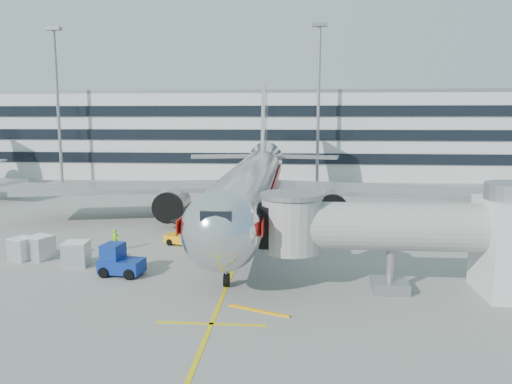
# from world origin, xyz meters

# --- Properties ---
(ground) EXTENTS (180.00, 180.00, 0.00)m
(ground) POSITION_xyz_m (0.00, 0.00, 0.00)
(ground) COLOR gray
(ground) RESTS_ON ground
(lead_in_line) EXTENTS (0.25, 70.00, 0.01)m
(lead_in_line) POSITION_xyz_m (0.00, 10.00, 0.01)
(lead_in_line) COLOR yellow
(lead_in_line) RESTS_ON ground
(stop_bar) EXTENTS (6.00, 0.25, 0.01)m
(stop_bar) POSITION_xyz_m (0.00, -14.00, 0.01)
(stop_bar) COLOR yellow
(stop_bar) RESTS_ON ground
(main_jet) EXTENTS (50.95, 48.70, 16.06)m
(main_jet) POSITION_xyz_m (0.00, 11.72, 4.23)
(main_jet) COLOR silver
(main_jet) RESTS_ON ground
(jet_bridge) EXTENTS (17.80, 4.50, 7.00)m
(jet_bridge) POSITION_xyz_m (12.18, -8.00, 3.87)
(jet_bridge) COLOR silver
(jet_bridge) RESTS_ON ground
(terminal) EXTENTS (150.00, 24.25, 15.60)m
(terminal) POSITION_xyz_m (0.00, 57.95, 7.80)
(terminal) COLOR silver
(terminal) RESTS_ON ground
(light_mast_west) EXTENTS (2.40, 1.20, 25.45)m
(light_mast_west) POSITION_xyz_m (-35.00, 42.00, 14.88)
(light_mast_west) COLOR gray
(light_mast_west) RESTS_ON ground
(light_mast_centre) EXTENTS (2.40, 1.20, 25.45)m
(light_mast_centre) POSITION_xyz_m (8.00, 42.00, 14.88)
(light_mast_centre) COLOR gray
(light_mast_centre) RESTS_ON ground
(belt_loader) EXTENTS (4.60, 2.94, 2.16)m
(belt_loader) POSITION_xyz_m (-4.63, 2.21, 0.61)
(belt_loader) COLOR #FFA70A
(belt_loader) RESTS_ON ground
(baggage_tug) EXTENTS (3.19, 2.28, 2.23)m
(baggage_tug) POSITION_xyz_m (-7.83, -6.19, 0.97)
(baggage_tug) COLOR navy
(baggage_tug) RESTS_ON ground
(cargo_container_left) EXTENTS (1.91, 1.91, 1.84)m
(cargo_container_left) POSITION_xyz_m (-11.78, -4.29, 0.92)
(cargo_container_left) COLOR #BABDC2
(cargo_container_left) RESTS_ON ground
(cargo_container_right) EXTENTS (2.20, 2.20, 1.82)m
(cargo_container_right) POSITION_xyz_m (-15.44, -2.70, 0.91)
(cargo_container_right) COLOR #BABDC2
(cargo_container_right) RESTS_ON ground
(cargo_container_front) EXTENTS (2.10, 2.10, 1.72)m
(cargo_container_front) POSITION_xyz_m (-16.72, -2.95, 0.87)
(cargo_container_front) COLOR #BABDC2
(cargo_container_front) RESTS_ON ground
(ramp_worker) EXTENTS (0.79, 0.69, 1.81)m
(ramp_worker) POSITION_xyz_m (-10.42, 0.12, 0.91)
(ramp_worker) COLOR #7AE918
(ramp_worker) RESTS_ON ground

